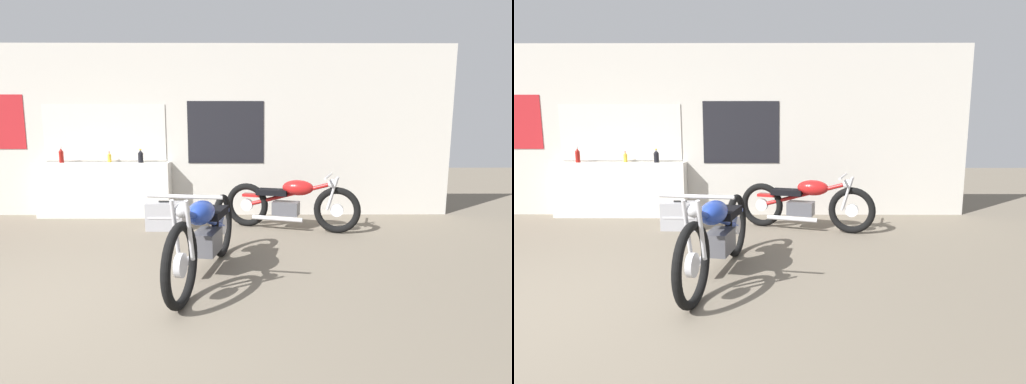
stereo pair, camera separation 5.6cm
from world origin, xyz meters
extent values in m
plane|color=#706656|center=(0.00, 0.00, 0.00)|extent=(24.00, 24.00, 0.00)
cube|color=beige|center=(0.00, 3.72, 1.40)|extent=(10.00, 0.06, 2.80)
cube|color=silver|center=(-0.73, 3.69, 1.39)|extent=(1.95, 0.01, 0.86)
cube|color=beige|center=(-0.73, 3.68, 1.39)|extent=(2.01, 0.01, 0.92)
cube|color=black|center=(1.26, 3.69, 1.39)|extent=(1.25, 0.01, 1.01)
cube|color=silver|center=(-0.73, 3.54, 0.45)|extent=(2.16, 0.28, 0.91)
cylinder|color=maroon|center=(-1.38, 3.50, 1.00)|extent=(0.07, 0.07, 0.18)
cone|color=maroon|center=(-1.38, 3.50, 1.11)|extent=(0.06, 0.06, 0.05)
cylinder|color=silver|center=(-1.38, 3.50, 1.15)|extent=(0.03, 0.03, 0.02)
cylinder|color=gold|center=(-0.64, 3.58, 0.97)|extent=(0.06, 0.06, 0.13)
cone|color=gold|center=(-0.64, 3.58, 1.05)|extent=(0.05, 0.05, 0.03)
cylinder|color=red|center=(-0.64, 3.58, 1.07)|extent=(0.02, 0.02, 0.01)
cylinder|color=black|center=(-0.11, 3.50, 0.98)|extent=(0.08, 0.08, 0.16)
cone|color=black|center=(-0.11, 3.50, 1.09)|extent=(0.07, 0.07, 0.04)
cylinder|color=gold|center=(-0.11, 3.50, 1.12)|extent=(0.03, 0.03, 0.02)
torus|color=black|center=(1.13, 0.13, 0.36)|extent=(0.20, 0.72, 0.71)
cylinder|color=silver|center=(1.13, 0.13, 0.36)|extent=(0.09, 0.21, 0.20)
torus|color=black|center=(1.36, 1.47, 0.36)|extent=(0.20, 0.72, 0.71)
cylinder|color=silver|center=(1.36, 1.47, 0.36)|extent=(0.09, 0.21, 0.20)
cube|color=#4C4C51|center=(1.26, 0.87, 0.34)|extent=(0.28, 0.41, 0.22)
cylinder|color=navy|center=(1.26, 0.87, 0.56)|extent=(0.27, 1.24, 0.46)
ellipsoid|color=navy|center=(1.23, 0.69, 0.67)|extent=(0.32, 0.50, 0.22)
cube|color=black|center=(1.29, 1.07, 0.59)|extent=(0.32, 0.50, 0.08)
cube|color=navy|center=(1.35, 1.39, 0.53)|extent=(0.18, 0.29, 0.04)
cylinder|color=silver|center=(1.20, 0.18, 0.63)|extent=(0.06, 0.17, 0.53)
cylinder|color=silver|center=(1.08, 0.20, 0.63)|extent=(0.06, 0.17, 0.53)
cylinder|color=silver|center=(1.15, 0.26, 0.90)|extent=(0.64, 0.14, 0.03)
sphere|color=silver|center=(1.14, 0.20, 0.80)|extent=(0.13, 0.13, 0.13)
cylinder|color=silver|center=(1.13, 0.98, 0.20)|extent=(0.19, 0.75, 0.06)
torus|color=black|center=(2.88, 2.48, 0.33)|extent=(0.65, 0.29, 0.65)
cylinder|color=silver|center=(2.88, 2.48, 0.33)|extent=(0.19, 0.12, 0.18)
torus|color=black|center=(1.62, 2.89, 0.33)|extent=(0.65, 0.29, 0.65)
cylinder|color=silver|center=(1.62, 2.89, 0.33)|extent=(0.19, 0.12, 0.18)
cube|color=#4C4C51|center=(2.19, 2.70, 0.31)|extent=(0.42, 0.32, 0.19)
cylinder|color=#B21919|center=(2.19, 2.70, 0.50)|extent=(1.17, 0.43, 0.41)
ellipsoid|color=#B21919|center=(2.35, 2.65, 0.62)|extent=(0.50, 0.37, 0.22)
cube|color=black|center=(2.00, 2.76, 0.54)|extent=(0.50, 0.37, 0.08)
cube|color=#B21919|center=(1.70, 2.86, 0.48)|extent=(0.30, 0.22, 0.04)
cylinder|color=silver|center=(2.84, 2.55, 0.56)|extent=(0.17, 0.08, 0.46)
cylinder|color=silver|center=(2.80, 2.44, 0.56)|extent=(0.17, 0.08, 0.46)
cylinder|color=silver|center=(2.75, 2.52, 0.80)|extent=(0.23, 0.62, 0.03)
sphere|color=silver|center=(2.81, 2.50, 0.70)|extent=(0.13, 0.13, 0.13)
cylinder|color=silver|center=(2.06, 2.60, 0.18)|extent=(0.71, 0.29, 0.06)
cube|color=#9E9EA3|center=(0.44, 2.70, 0.20)|extent=(0.53, 0.30, 0.40)
cube|color=silver|center=(0.44, 2.55, 0.20)|extent=(0.45, 0.01, 0.02)
cube|color=black|center=(0.44, 2.70, 0.41)|extent=(0.18, 0.03, 0.02)
camera|label=1|loc=(1.72, -2.96, 1.44)|focal=28.00mm
camera|label=2|loc=(1.77, -2.96, 1.44)|focal=28.00mm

